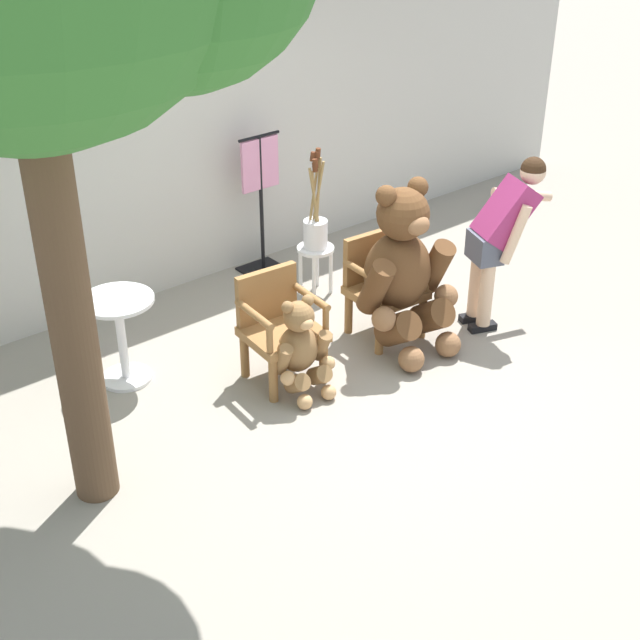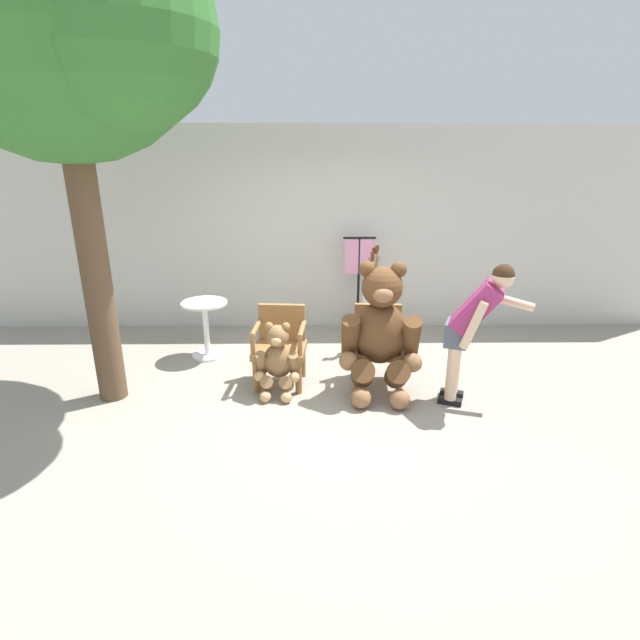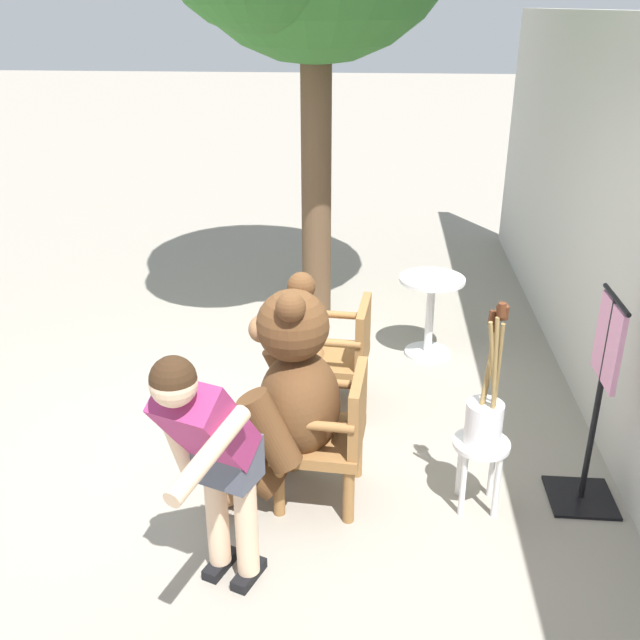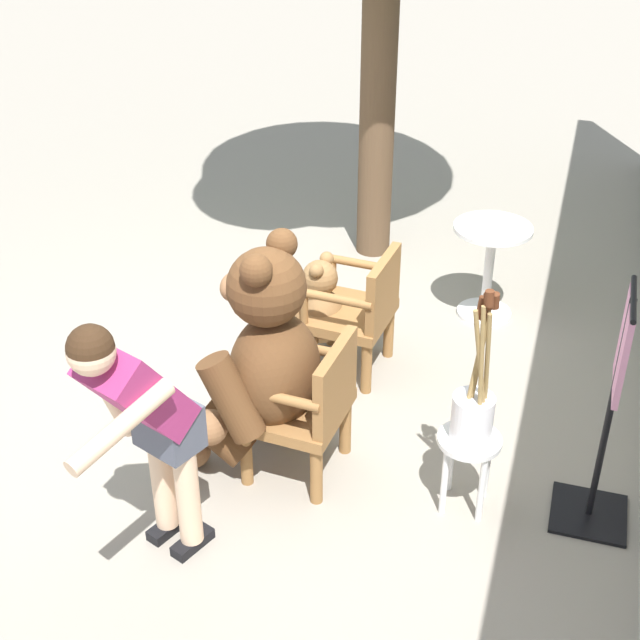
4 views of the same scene
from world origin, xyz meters
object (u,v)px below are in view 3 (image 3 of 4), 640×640
object	(u,v)px
wooden_chair_right	(330,432)
brush_bucket	(485,412)
teddy_bear_large	(287,396)
teddy_bear_small	(302,360)
round_side_table	(430,307)
person_visitor	(211,449)
wooden_chair_left	(340,353)
white_stool	(480,456)
clothing_display_stand	(598,399)

from	to	relation	value
wooden_chair_right	brush_bucket	bearing A→B (deg)	88.28
teddy_bear_large	teddy_bear_small	size ratio (longest dim) A/B	1.79
wooden_chair_right	brush_bucket	xyz separation A→B (m)	(0.03, 0.91, 0.20)
brush_bucket	round_side_table	bearing A→B (deg)	-174.78
person_visitor	round_side_table	xyz separation A→B (m)	(-2.91, 1.23, -0.45)
wooden_chair_right	teddy_bear_large	world-z (taller)	teddy_bear_large
wooden_chair_left	white_stool	size ratio (longest dim) A/B	1.87
teddy_bear_small	wooden_chair_right	bearing A→B (deg)	14.66
teddy_bear_small	round_side_table	xyz separation A→B (m)	(-0.96, 1.00, 0.06)
wooden_chair_left	brush_bucket	xyz separation A→B (m)	(1.11, 0.91, 0.20)
teddy_bear_large	white_stool	size ratio (longest dim) A/B	3.10
white_stool	brush_bucket	world-z (taller)	brush_bucket
wooden_chair_right	wooden_chair_left	bearing A→B (deg)	-180.00
wooden_chair_left	teddy_bear_large	bearing A→B (deg)	-13.57
teddy_bear_large	person_visitor	size ratio (longest dim) A/B	0.96
wooden_chair_left	person_visitor	bearing A→B (deg)	-14.76
person_visitor	white_stool	world-z (taller)	person_visitor
person_visitor	white_stool	xyz separation A→B (m)	(-0.83, 1.42, -0.54)
wooden_chair_left	teddy_bear_small	distance (m)	0.29
white_stool	brush_bucket	bearing A→B (deg)	43.16
round_side_table	brush_bucket	bearing A→B (deg)	5.22
teddy_bear_large	person_visitor	world-z (taller)	person_visitor
brush_bucket	round_side_table	size ratio (longest dim) A/B	1.27
brush_bucket	clothing_display_stand	bearing A→B (deg)	99.83
wooden_chair_right	teddy_bear_large	size ratio (longest dim) A/B	0.60
wooden_chair_left	teddy_bear_large	world-z (taller)	teddy_bear_large
teddy_bear_large	clothing_display_stand	bearing A→B (deg)	92.42
teddy_bear_small	brush_bucket	xyz separation A→B (m)	(1.11, 1.19, 0.28)
teddy_bear_large	brush_bucket	distance (m)	1.17
person_visitor	teddy_bear_small	bearing A→B (deg)	173.37
teddy_bear_large	round_side_table	size ratio (longest dim) A/B	1.98
white_stool	round_side_table	size ratio (longest dim) A/B	0.64
person_visitor	white_stool	bearing A→B (deg)	120.48
brush_bucket	clothing_display_stand	world-z (taller)	brush_bucket
teddy_bear_small	person_visitor	world-z (taller)	person_visitor
teddy_bear_large	white_stool	world-z (taller)	teddy_bear_large
teddy_bear_small	round_side_table	world-z (taller)	teddy_bear_small
wooden_chair_right	teddy_bear_small	size ratio (longest dim) A/B	1.08
teddy_bear_small	clothing_display_stand	world-z (taller)	clothing_display_stand
person_visitor	brush_bucket	world-z (taller)	person_visitor
teddy_bear_large	person_visitor	distance (m)	0.93
clothing_display_stand	brush_bucket	bearing A→B (deg)	-80.17
round_side_table	clothing_display_stand	size ratio (longest dim) A/B	0.53
person_visitor	teddy_bear_large	bearing A→B (deg)	163.80
wooden_chair_left	wooden_chair_right	distance (m)	1.08
brush_bucket	person_visitor	bearing A→B (deg)	-59.66
wooden_chair_right	person_visitor	size ratio (longest dim) A/B	0.58
wooden_chair_right	brush_bucket	size ratio (longest dim) A/B	0.94
wooden_chair_right	round_side_table	xyz separation A→B (m)	(-2.05, 0.72, -0.01)
teddy_bear_small	clothing_display_stand	xyz separation A→B (m)	(1.00, 1.86, 0.33)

